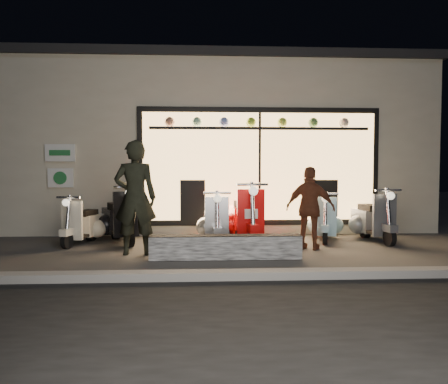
% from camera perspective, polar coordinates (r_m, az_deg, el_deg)
% --- Properties ---
extents(ground, '(40.00, 40.00, 0.00)m').
position_cam_1_polar(ground, '(7.97, 0.75, -7.79)').
color(ground, '#383533').
rests_on(ground, ground).
extents(kerb, '(40.00, 0.25, 0.12)m').
position_cam_1_polar(kerb, '(6.01, 2.05, -10.79)').
color(kerb, slate).
rests_on(kerb, ground).
extents(shop_building, '(10.20, 6.23, 4.20)m').
position_cam_1_polar(shop_building, '(12.82, -0.72, 5.73)').
color(shop_building, beige).
rests_on(shop_building, ground).
extents(graffiti_barrier, '(2.50, 0.28, 0.40)m').
position_cam_1_polar(graffiti_barrier, '(7.29, 0.21, -7.21)').
color(graffiti_barrier, black).
rests_on(graffiti_barrier, ground).
extents(scooter_silver, '(0.46, 1.42, 1.02)m').
position_cam_1_polar(scooter_silver, '(8.93, -1.12, -3.95)').
color(scooter_silver, black).
rests_on(scooter_silver, ground).
extents(scooter_red, '(0.62, 1.65, 1.18)m').
position_cam_1_polar(scooter_red, '(8.99, 2.68, -3.51)').
color(scooter_red, black).
rests_on(scooter_red, ground).
extents(scooter_black, '(0.93, 1.52, 1.12)m').
position_cam_1_polar(scooter_black, '(9.33, -13.58, -3.50)').
color(scooter_black, black).
rests_on(scooter_black, ground).
extents(scooter_cream, '(0.64, 1.32, 0.94)m').
position_cam_1_polar(scooter_cream, '(9.28, -17.64, -4.04)').
color(scooter_cream, black).
rests_on(scooter_cream, ground).
extents(scooter_blue, '(0.69, 1.38, 0.98)m').
position_cam_1_polar(scooter_blue, '(9.56, 13.08, -3.67)').
color(scooter_blue, black).
rests_on(scooter_blue, ground).
extents(scooter_grey, '(0.55, 1.48, 1.06)m').
position_cam_1_polar(scooter_grey, '(9.71, 18.64, -3.47)').
color(scooter_grey, black).
rests_on(scooter_grey, ground).
extents(man, '(0.74, 0.49, 1.99)m').
position_cam_1_polar(man, '(7.73, -11.52, -0.73)').
color(man, black).
rests_on(man, ground).
extents(woman, '(0.98, 0.73, 1.54)m').
position_cam_1_polar(woman, '(8.23, 11.20, -2.09)').
color(woman, brown).
rests_on(woman, ground).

